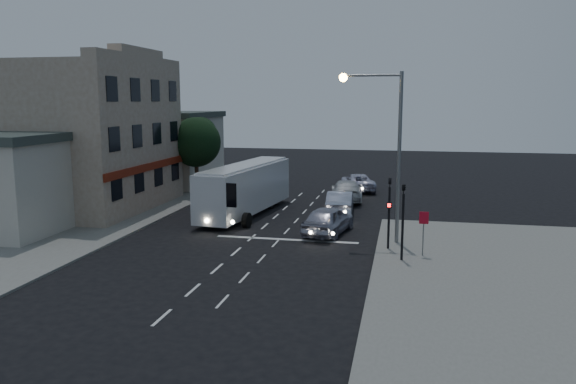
% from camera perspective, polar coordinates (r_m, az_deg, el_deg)
% --- Properties ---
extents(ground, '(120.00, 120.00, 0.00)m').
position_cam_1_polar(ground, '(29.87, -4.73, -5.56)').
color(ground, black).
extents(sidewalk_near, '(12.00, 24.00, 0.12)m').
position_cam_1_polar(sidewalk_near, '(25.29, 22.23, -8.87)').
color(sidewalk_near, slate).
rests_on(sidewalk_near, ground).
extents(sidewalk_far, '(12.00, 50.00, 0.12)m').
position_cam_1_polar(sidewalk_far, '(42.22, -18.72, -1.55)').
color(sidewalk_far, slate).
rests_on(sidewalk_far, ground).
extents(road_markings, '(8.00, 30.55, 0.01)m').
position_cam_1_polar(road_markings, '(32.66, -0.91, -4.23)').
color(road_markings, silver).
rests_on(road_markings, ground).
extents(tour_bus, '(3.70, 11.38, 3.43)m').
position_cam_1_polar(tour_bus, '(37.87, -4.31, 0.47)').
color(tour_bus, silver).
rests_on(tour_bus, ground).
extents(car_suv, '(2.86, 5.15, 1.66)m').
position_cam_1_polar(car_suv, '(32.47, 4.10, -2.84)').
color(car_suv, '#9A9AAE').
rests_on(car_suv, ground).
extents(car_sedan_a, '(1.97, 4.90, 1.58)m').
position_cam_1_polar(car_sedan_a, '(38.18, 5.31, -1.08)').
color(car_sedan_a, silver).
rests_on(car_sedan_a, ground).
extents(car_sedan_b, '(2.90, 5.77, 1.61)m').
position_cam_1_polar(car_sedan_b, '(43.23, 5.96, 0.15)').
color(car_sedan_b, silver).
rests_on(car_sedan_b, ground).
extents(car_sedan_c, '(3.57, 5.71, 1.47)m').
position_cam_1_polar(car_sedan_c, '(48.19, 7.09, 0.99)').
color(car_sedan_c, silver).
rests_on(car_sedan_c, ground).
extents(traffic_signal_main, '(0.25, 0.35, 4.10)m').
position_cam_1_polar(traffic_signal_main, '(28.93, 10.25, -1.26)').
color(traffic_signal_main, black).
rests_on(traffic_signal_main, sidewalk_near).
extents(traffic_signal_side, '(0.18, 0.15, 4.10)m').
position_cam_1_polar(traffic_signal_side, '(26.98, 11.61, -2.06)').
color(traffic_signal_side, black).
rests_on(traffic_signal_side, sidewalk_near).
extents(regulatory_sign, '(0.45, 0.12, 2.20)m').
position_cam_1_polar(regulatory_sign, '(28.10, 13.61, -3.40)').
color(regulatory_sign, slate).
rests_on(regulatory_sign, sidewalk_near).
extents(streetlight, '(3.32, 0.44, 9.00)m').
position_cam_1_polar(streetlight, '(29.94, 10.02, 5.50)').
color(streetlight, slate).
rests_on(streetlight, sidewalk_near).
extents(main_building, '(10.12, 12.00, 11.00)m').
position_cam_1_polar(main_building, '(42.10, -20.21, 5.35)').
color(main_building, gray).
rests_on(main_building, sidewalk_far).
extents(low_building_north, '(9.40, 9.40, 6.50)m').
position_cam_1_polar(low_building_north, '(52.58, -12.76, 4.43)').
color(low_building_north, '#BBB5A9').
rests_on(low_building_north, sidewalk_far).
extents(street_tree, '(4.00, 4.00, 6.20)m').
position_cam_1_polar(street_tree, '(45.87, -9.34, 5.25)').
color(street_tree, black).
rests_on(street_tree, sidewalk_far).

